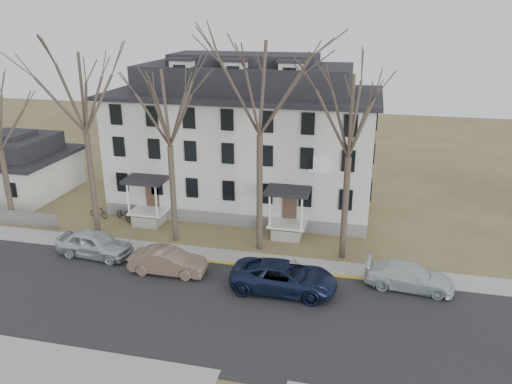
% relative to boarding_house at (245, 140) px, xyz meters
% --- Properties ---
extents(ground, '(120.00, 120.00, 0.00)m').
position_rel_boarding_house_xyz_m(ground, '(2.00, -17.95, -5.38)').
color(ground, olive).
rests_on(ground, ground).
extents(main_road, '(120.00, 10.00, 0.04)m').
position_rel_boarding_house_xyz_m(main_road, '(2.00, -15.95, -5.38)').
color(main_road, '#27272A').
rests_on(main_road, ground).
extents(far_sidewalk, '(120.00, 2.00, 0.08)m').
position_rel_boarding_house_xyz_m(far_sidewalk, '(2.00, -9.95, -5.38)').
color(far_sidewalk, '#A09F97').
rests_on(far_sidewalk, ground).
extents(yellow_curb, '(14.00, 0.25, 0.06)m').
position_rel_boarding_house_xyz_m(yellow_curb, '(7.00, -10.85, -5.38)').
color(yellow_curb, gold).
rests_on(yellow_curb, ground).
extents(boarding_house, '(20.80, 12.36, 12.05)m').
position_rel_boarding_house_xyz_m(boarding_house, '(0.00, 0.00, 0.00)').
color(boarding_house, slate).
rests_on(boarding_house, ground).
extents(small_house, '(8.70, 8.70, 5.00)m').
position_rel_boarding_house_xyz_m(small_house, '(-20.00, -1.96, -3.13)').
color(small_house, silver).
rests_on(small_house, ground).
extents(tree_far_left, '(8.40, 8.40, 13.72)m').
position_rel_boarding_house_xyz_m(tree_far_left, '(-9.00, -8.15, 4.96)').
color(tree_far_left, '#473B31').
rests_on(tree_far_left, ground).
extents(tree_mid_left, '(7.80, 7.80, 12.74)m').
position_rel_boarding_house_xyz_m(tree_mid_left, '(-3.00, -8.15, 4.22)').
color(tree_mid_left, '#473B31').
rests_on(tree_mid_left, ground).
extents(tree_center, '(9.00, 9.00, 14.70)m').
position_rel_boarding_house_xyz_m(tree_center, '(3.00, -8.15, 5.71)').
color(tree_center, '#473B31').
rests_on(tree_center, ground).
extents(tree_mid_right, '(7.80, 7.80, 12.74)m').
position_rel_boarding_house_xyz_m(tree_mid_right, '(8.50, -8.15, 4.22)').
color(tree_mid_right, '#473B31').
rests_on(tree_mid_right, ground).
extents(car_silver, '(5.15, 2.41, 1.71)m').
position_rel_boarding_house_xyz_m(car_silver, '(-7.16, -11.65, -4.53)').
color(car_silver, silver).
rests_on(car_silver, ground).
extents(car_tan, '(4.70, 1.72, 1.54)m').
position_rel_boarding_house_xyz_m(car_tan, '(-1.66, -12.68, -4.61)').
color(car_tan, '#735C4C').
rests_on(car_tan, ground).
extents(car_navy, '(6.04, 2.83, 1.67)m').
position_rel_boarding_house_xyz_m(car_navy, '(5.52, -13.10, -4.54)').
color(car_navy, '#141E3B').
rests_on(car_navy, ground).
extents(car_white, '(5.14, 2.44, 1.45)m').
position_rel_boarding_house_xyz_m(car_white, '(12.48, -11.21, -4.66)').
color(car_white, silver).
rests_on(car_white, ground).
extents(bicycle_left, '(1.89, 1.47, 0.96)m').
position_rel_boarding_house_xyz_m(bicycle_left, '(-8.13, -5.82, -4.90)').
color(bicycle_left, black).
rests_on(bicycle_left, ground).
extents(bicycle_right, '(1.66, 0.69, 0.97)m').
position_rel_boarding_house_xyz_m(bicycle_right, '(-10.18, -5.90, -4.89)').
color(bicycle_right, black).
rests_on(bicycle_right, ground).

